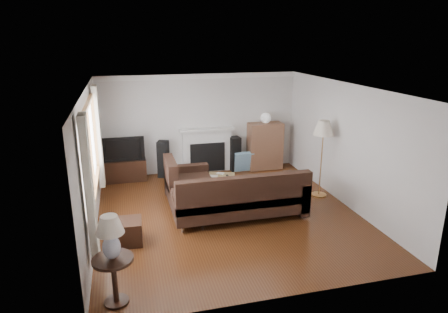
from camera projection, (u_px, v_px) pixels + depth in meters
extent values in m
cube|color=#492410|center=(228.00, 213.00, 7.95)|extent=(5.10, 5.60, 0.04)
cube|color=white|center=(228.00, 87.00, 7.22)|extent=(5.10, 5.60, 0.04)
cube|color=silver|center=(200.00, 124.00, 10.13)|extent=(5.00, 0.04, 2.50)
cube|color=silver|center=(284.00, 213.00, 5.04)|extent=(5.00, 0.04, 2.50)
cube|color=silver|center=(90.00, 164.00, 6.98)|extent=(0.04, 5.50, 2.50)
cube|color=silver|center=(345.00, 145.00, 8.18)|extent=(0.04, 5.50, 2.50)
cube|color=brown|center=(91.00, 150.00, 6.72)|extent=(0.12, 2.74, 1.54)
cube|color=beige|center=(89.00, 191.00, 5.37)|extent=(0.10, 0.35, 2.10)
cube|color=beige|center=(99.00, 137.00, 8.19)|extent=(0.10, 0.35, 2.10)
cube|color=white|center=(207.00, 150.00, 10.26)|extent=(1.40, 0.26, 1.15)
cube|color=black|center=(124.00, 170.00, 9.71)|extent=(1.05, 0.47, 0.52)
imported|color=black|center=(123.00, 148.00, 9.54)|extent=(1.02, 0.13, 0.59)
cube|color=black|center=(163.00, 159.00, 9.93)|extent=(0.34, 0.37, 0.91)
cube|color=black|center=(235.00, 154.00, 10.39)|extent=(0.28, 0.32, 0.89)
cube|color=brown|center=(265.00, 146.00, 10.50)|extent=(0.89, 0.42, 1.22)
sphere|color=white|center=(266.00, 118.00, 10.28)|extent=(0.26, 0.26, 0.26)
cube|color=black|center=(239.00, 195.00, 7.70)|extent=(2.78, 2.03, 0.90)
cube|color=olive|center=(213.00, 184.00, 9.02)|extent=(1.09, 0.79, 0.38)
cube|color=black|center=(128.00, 232.00, 6.78)|extent=(0.50, 0.50, 0.41)
cube|color=#B77F3F|center=(321.00, 159.00, 8.60)|extent=(0.54, 0.54, 1.69)
cube|color=black|center=(115.00, 281.00, 5.21)|extent=(0.53, 0.53, 0.67)
cube|color=silver|center=(111.00, 238.00, 5.03)|extent=(0.36, 0.36, 0.58)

